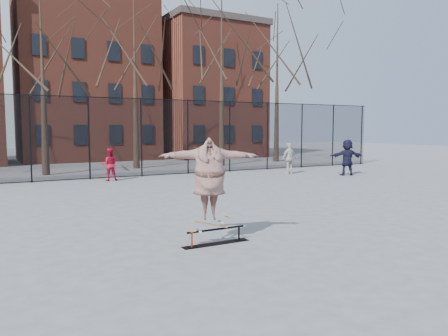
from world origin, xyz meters
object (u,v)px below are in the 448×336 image
skateboard (210,227)px  bystander_red (109,164)px  bystander_white (289,158)px  bystander_navy (347,157)px  skate_rail (216,238)px  skater (210,184)px

skateboard → bystander_red: bearing=85.0°
bystander_white → bystander_navy: (2.23, -2.01, 0.10)m
skate_rail → bystander_red: (0.93, 12.37, 0.64)m
skate_rail → bystander_red: bearing=85.7°
bystander_white → bystander_navy: bearing=133.3°
skater → bystander_red: bearing=107.1°
skate_rail → skateboard: bearing=180.0°
skateboard → skate_rail: bearing=0.0°
skateboard → bystander_white: size_ratio=0.50×
skateboard → bystander_navy: bearing=34.5°
skater → bystander_navy: bearing=56.7°
bystander_white → skater: bearing=41.2°
skate_rail → bystander_red: size_ratio=1.00×
bystander_red → skate_rail: bearing=97.2°
bystander_red → skateboard: bearing=96.5°
skater → bystander_red: 12.43m
skate_rail → bystander_white: 14.76m
skate_rail → skateboard: (-0.15, 0.00, 0.26)m
bystander_white → bystander_navy: bystander_navy is taller
skater → bystander_white: bearing=68.0°
skate_rail → bystander_red: bystander_red is taller
skate_rail → bystander_navy: bystander_navy is taller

